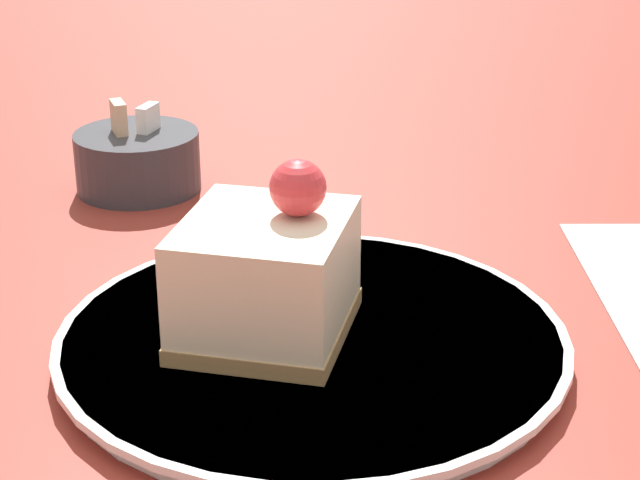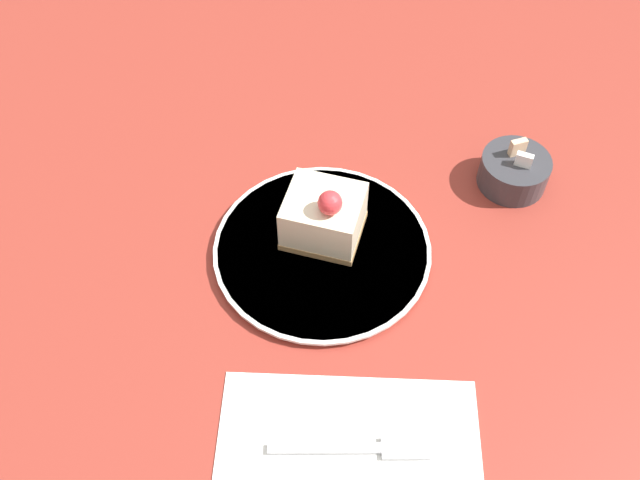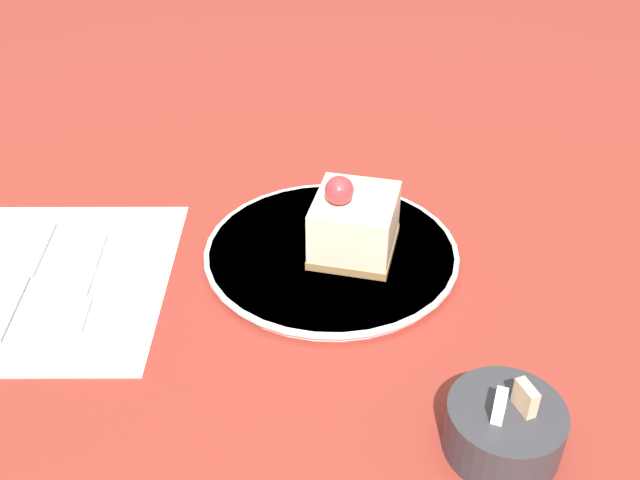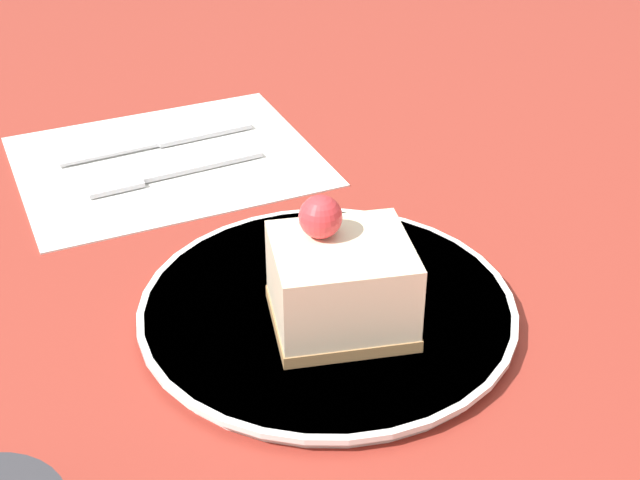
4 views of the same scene
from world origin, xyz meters
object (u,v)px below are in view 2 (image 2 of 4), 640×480
at_px(cake_slice, 320,216).
at_px(plate, 319,250).
at_px(fork, 359,448).
at_px(sugar_bowl, 511,171).

bearing_deg(cake_slice, plate, 10.86).
distance_m(fork, sugar_bowl, 0.40).
bearing_deg(cake_slice, sugar_bowl, 126.51).
height_order(plate, fork, plate).
relative_size(plate, fork, 1.61).
distance_m(cake_slice, sugar_bowl, 0.25).
bearing_deg(plate, sugar_bowl, 114.11).
height_order(cake_slice, sugar_bowl, cake_slice).
xyz_separation_m(cake_slice, fork, (0.26, 0.03, -0.04)).
relative_size(plate, cake_slice, 2.38).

